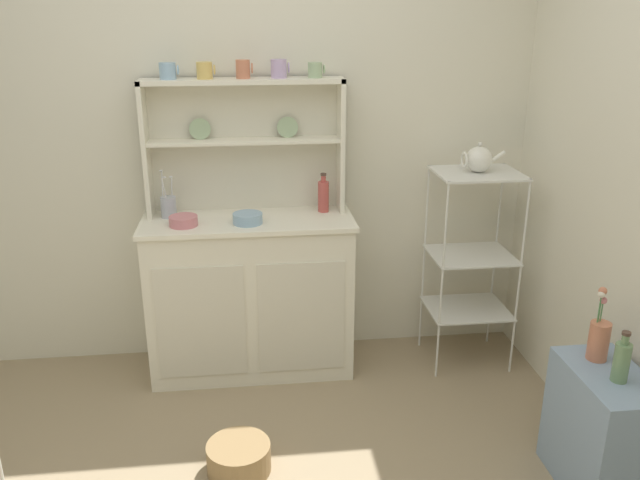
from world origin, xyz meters
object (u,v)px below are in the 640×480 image
at_px(hutch_shelf_unit, 244,135).
at_px(side_shelf_blue, 601,432).
at_px(bakers_rack, 472,246).
at_px(porcelain_teapot, 479,159).
at_px(jam_bottle, 323,196).
at_px(floor_basket, 239,458).
at_px(flower_vase, 599,338).
at_px(utensil_jar, 168,206).
at_px(oil_bottle, 622,361).
at_px(bowl_mixing_large, 183,221).
at_px(hutch_cabinet, 251,294).
at_px(cup_sky_0, 168,71).

height_order(hutch_shelf_unit, side_shelf_blue, hutch_shelf_unit).
relative_size(bakers_rack, porcelain_teapot, 4.87).
relative_size(bakers_rack, jam_bottle, 5.23).
distance_m(floor_basket, porcelain_teapot, 1.88).
xyz_separation_m(hutch_shelf_unit, porcelain_teapot, (1.20, -0.21, -0.11)).
height_order(porcelain_teapot, flower_vase, porcelain_teapot).
bearing_deg(side_shelf_blue, floor_basket, 169.21).
relative_size(utensil_jar, oil_bottle, 1.21).
bearing_deg(jam_bottle, porcelain_teapot, -9.64).
distance_m(floor_basket, bowl_mixing_large, 1.18).
bearing_deg(porcelain_teapot, hutch_cabinet, 177.67).
xyz_separation_m(bowl_mixing_large, jam_bottle, (0.73, 0.16, 0.06)).
xyz_separation_m(cup_sky_0, porcelain_teapot, (1.57, -0.17, -0.45)).
height_order(hutch_cabinet, side_shelf_blue, hutch_cabinet).
distance_m(side_shelf_blue, floor_basket, 1.52).
distance_m(hutch_cabinet, jam_bottle, 0.66).
relative_size(bowl_mixing_large, utensil_jar, 0.56).
xyz_separation_m(hutch_shelf_unit, oil_bottle, (1.40, -1.37, -0.65)).
bearing_deg(cup_sky_0, porcelain_teapot, -6.24).
height_order(flower_vase, oil_bottle, flower_vase).
bearing_deg(hutch_cabinet, floor_basket, -95.21).
relative_size(bakers_rack, oil_bottle, 5.23).
bearing_deg(flower_vase, floor_basket, 173.79).
relative_size(floor_basket, bowl_mixing_large, 1.94).
xyz_separation_m(hutch_cabinet, hutch_shelf_unit, (0.00, 0.16, 0.83)).
bearing_deg(bowl_mixing_large, porcelain_teapot, 0.92).
bearing_deg(hutch_shelf_unit, hutch_cabinet, -90.00).
bearing_deg(cup_sky_0, jam_bottle, -2.68).
relative_size(floor_basket, jam_bottle, 1.32).
bearing_deg(side_shelf_blue, utensil_jar, 145.73).
xyz_separation_m(floor_basket, cup_sky_0, (-0.28, 0.99, 1.55)).
bearing_deg(floor_basket, porcelain_teapot, 32.71).
bearing_deg(side_shelf_blue, porcelain_teapot, 100.13).
xyz_separation_m(hutch_cabinet, cup_sky_0, (-0.36, 0.12, 1.17)).
bearing_deg(side_shelf_blue, bakers_rack, 100.06).
xyz_separation_m(hutch_cabinet, side_shelf_blue, (1.40, -1.15, -0.18)).
height_order(cup_sky_0, utensil_jar, cup_sky_0).
bearing_deg(flower_vase, bowl_mixing_large, 150.85).
height_order(hutch_cabinet, cup_sky_0, cup_sky_0).
xyz_separation_m(cup_sky_0, oil_bottle, (1.76, -1.33, -0.98)).
xyz_separation_m(side_shelf_blue, oil_bottle, (0.00, -0.05, 0.36)).
relative_size(side_shelf_blue, jam_bottle, 2.59).
bearing_deg(bowl_mixing_large, side_shelf_blue, -32.12).
height_order(floor_basket, flower_vase, flower_vase).
xyz_separation_m(hutch_shelf_unit, cup_sky_0, (-0.36, -0.04, 0.33)).
height_order(bakers_rack, side_shelf_blue, bakers_rack).
xyz_separation_m(bowl_mixing_large, utensil_jar, (-0.09, 0.15, 0.04)).
bearing_deg(hutch_shelf_unit, utensil_jar, -168.02).
distance_m(hutch_cabinet, hutch_shelf_unit, 0.85).
distance_m(bakers_rack, jam_bottle, 0.85).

